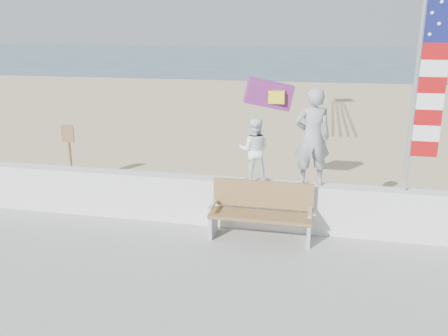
{
  "coord_description": "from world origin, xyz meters",
  "views": [
    {
      "loc": [
        1.94,
        -6.22,
        3.75
      ],
      "look_at": [
        0.2,
        1.8,
        1.35
      ],
      "focal_mm": 38.0,
      "sensor_mm": 36.0,
      "label": 1
    }
  ],
  "objects_px": {
    "child": "(254,150)",
    "bench": "(261,210)",
    "flag": "(425,79)",
    "adult": "(312,137)"
  },
  "relations": [
    {
      "from": "bench",
      "to": "flag",
      "type": "relative_size",
      "value": 0.51
    },
    {
      "from": "adult",
      "to": "child",
      "type": "distance_m",
      "value": 1.06
    },
    {
      "from": "child",
      "to": "flag",
      "type": "bearing_deg",
      "value": 175.28
    },
    {
      "from": "adult",
      "to": "child",
      "type": "relative_size",
      "value": 1.49
    },
    {
      "from": "child",
      "to": "flag",
      "type": "xyz_separation_m",
      "value": [
        2.75,
        -0.0,
        1.33
      ]
    },
    {
      "from": "adult",
      "to": "bench",
      "type": "relative_size",
      "value": 0.96
    },
    {
      "from": "child",
      "to": "bench",
      "type": "height_order",
      "value": "child"
    },
    {
      "from": "child",
      "to": "bench",
      "type": "distance_m",
      "value": 1.1
    },
    {
      "from": "bench",
      "to": "flag",
      "type": "xyz_separation_m",
      "value": [
        2.54,
        0.45,
        2.3
      ]
    },
    {
      "from": "adult",
      "to": "child",
      "type": "height_order",
      "value": "adult"
    }
  ]
}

